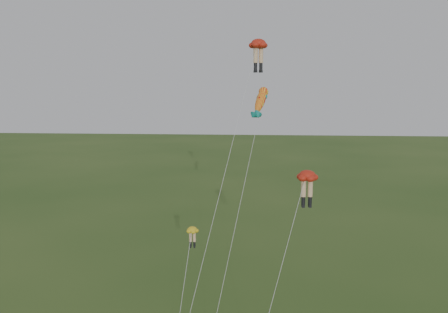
{
  "coord_description": "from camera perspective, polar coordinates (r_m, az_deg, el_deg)",
  "views": [
    {
      "loc": [
        3.0,
        -33.42,
        19.24
      ],
      "look_at": [
        0.04,
        6.0,
        13.34
      ],
      "focal_mm": 40.0,
      "sensor_mm": 36.0,
      "label": 1
    }
  ],
  "objects": [
    {
      "name": "fish_kite",
      "position": [
        43.56,
        4.21,
        6.35
      ],
      "size": [
        4.51,
        12.67,
        19.11
      ],
      "rotation": [
        0.77,
        0.0,
        -0.33
      ],
      "color": "yellow",
      "rests_on": "ground"
    },
    {
      "name": "legs_kite_red_mid",
      "position": [
        36.22,
        9.42,
        -2.71
      ],
      "size": [
        4.77,
        6.5,
        13.02
      ],
      "rotation": [
        0.0,
        0.0,
        0.11
      ],
      "color": "red",
      "rests_on": "ground"
    },
    {
      "name": "legs_kite_yellow",
      "position": [
        38.19,
        -3.74,
        -9.17
      ],
      "size": [
        1.13,
        8.21,
        8.39
      ],
      "rotation": [
        0.0,
        0.0,
        0.07
      ],
      "color": "yellow",
      "rests_on": "ground"
    },
    {
      "name": "legs_kite_red_high",
      "position": [
        44.77,
        3.87,
        12.18
      ],
      "size": [
        6.48,
        15.17,
        23.02
      ],
      "rotation": [
        0.0,
        0.0,
        0.44
      ],
      "color": "red",
      "rests_on": "ground"
    }
  ]
}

